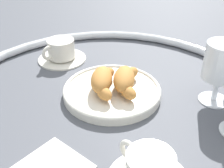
# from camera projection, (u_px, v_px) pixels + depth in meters

# --- Properties ---
(ground_plane) EXTENTS (2.20, 2.20, 0.00)m
(ground_plane) POSITION_uv_depth(u_px,v_px,m) (107.00, 103.00, 0.64)
(ground_plane) COLOR #4C4F56
(table_chrome_rim) EXTENTS (0.76, 0.76, 0.02)m
(table_chrome_rim) POSITION_uv_depth(u_px,v_px,m) (107.00, 99.00, 0.63)
(table_chrome_rim) COLOR silver
(table_chrome_rim) RESTS_ON ground_plane
(pastry_plate) EXTENTS (0.23, 0.23, 0.02)m
(pastry_plate) POSITION_uv_depth(u_px,v_px,m) (112.00, 91.00, 0.66)
(pastry_plate) COLOR silver
(pastry_plate) RESTS_ON ground_plane
(croissant_large) EXTENTS (0.13, 0.10, 0.04)m
(croissant_large) POSITION_uv_depth(u_px,v_px,m) (101.00, 81.00, 0.64)
(croissant_large) COLOR #BC7A38
(croissant_large) RESTS_ON pastry_plate
(croissant_small) EXTENTS (0.12, 0.10, 0.04)m
(croissant_small) POSITION_uv_depth(u_px,v_px,m) (125.00, 80.00, 0.65)
(croissant_small) COLOR #BC7A38
(croissant_small) RESTS_ON pastry_plate
(coffee_cup_near) EXTENTS (0.14, 0.14, 0.06)m
(coffee_cup_near) POSITION_uv_depth(u_px,v_px,m) (61.00, 51.00, 0.80)
(coffee_cup_near) COLOR silver
(coffee_cup_near) RESTS_ON ground_plane
(juice_glass_left) EXTENTS (0.08, 0.08, 0.14)m
(juice_glass_left) POSITION_uv_depth(u_px,v_px,m) (221.00, 65.00, 0.60)
(juice_glass_left) COLOR white
(juice_glass_left) RESTS_ON ground_plane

